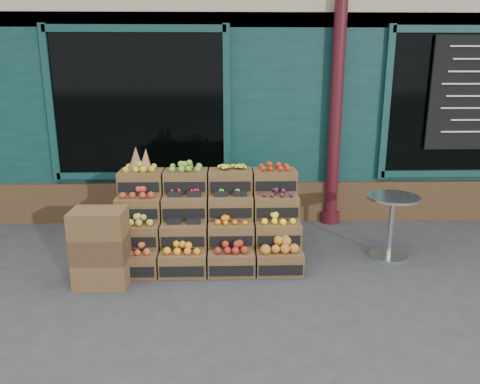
{
  "coord_description": "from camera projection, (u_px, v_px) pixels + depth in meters",
  "views": [
    {
      "loc": [
        -0.34,
        -4.62,
        2.31
      ],
      "look_at": [
        -0.2,
        0.7,
        0.85
      ],
      "focal_mm": 35.0,
      "sensor_mm": 36.0,
      "label": 1
    }
  ],
  "objects": [
    {
      "name": "ground",
      "position": [
        260.0,
        284.0,
        5.08
      ],
      "size": [
        60.0,
        60.0,
        0.0
      ],
      "primitive_type": "plane",
      "color": "#363638",
      "rests_on": "ground"
    },
    {
      "name": "bistro_table",
      "position": [
        391.0,
        219.0,
        5.67
      ],
      "size": [
        0.62,
        0.62,
        0.78
      ],
      "rotation": [
        0.0,
        0.0,
        -0.32
      ],
      "color": "#ABAEB2",
      "rests_on": "ground"
    },
    {
      "name": "spare_crates",
      "position": [
        101.0,
        248.0,
        4.97
      ],
      "size": [
        0.57,
        0.4,
        0.84
      ],
      "rotation": [
        0.0,
        0.0,
        -0.02
      ],
      "color": "brown",
      "rests_on": "ground"
    },
    {
      "name": "shopkeeper",
      "position": [
        131.0,
        153.0,
        7.35
      ],
      "size": [
        0.77,
        0.58,
        1.92
      ],
      "primitive_type": "imported",
      "rotation": [
        0.0,
        0.0,
        2.95
      ],
      "color": "#14491B",
      "rests_on": "ground"
    },
    {
      "name": "crate_display",
      "position": [
        208.0,
        225.0,
        5.67
      ],
      "size": [
        2.17,
        1.06,
        1.36
      ],
      "rotation": [
        0.0,
        0.0,
        0.0
      ],
      "color": "brown",
      "rests_on": "ground"
    },
    {
      "name": "shop_facade",
      "position": [
        244.0,
        59.0,
        9.37
      ],
      "size": [
        12.0,
        6.24,
        4.8
      ],
      "color": "#0F3532",
      "rests_on": "ground"
    }
  ]
}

